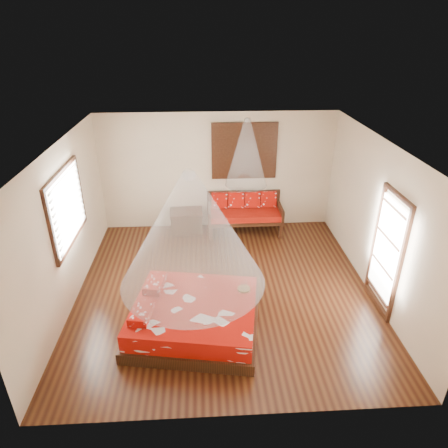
% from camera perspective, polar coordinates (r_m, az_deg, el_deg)
% --- Properties ---
extents(room, '(5.54, 5.54, 2.84)m').
position_cam_1_polar(room, '(6.99, 0.03, 0.00)').
color(room, black).
rests_on(room, ground).
extents(bed, '(2.33, 2.17, 0.64)m').
position_cam_1_polar(bed, '(6.73, -4.34, -12.99)').
color(bed, black).
rests_on(bed, floor).
extents(daybed, '(1.77, 0.79, 0.94)m').
position_cam_1_polar(daybed, '(9.56, 2.94, 1.83)').
color(daybed, black).
rests_on(daybed, floor).
extents(storage_chest, '(0.80, 0.60, 0.53)m').
position_cam_1_polar(storage_chest, '(9.69, -5.37, 0.45)').
color(storage_chest, black).
rests_on(storage_chest, floor).
extents(shutter_panel, '(1.52, 0.06, 1.32)m').
position_cam_1_polar(shutter_panel, '(9.39, 2.92, 10.35)').
color(shutter_panel, black).
rests_on(shutter_panel, wall_back).
extents(window_left, '(0.10, 1.74, 1.34)m').
position_cam_1_polar(window_left, '(7.42, -21.47, 2.22)').
color(window_left, black).
rests_on(window_left, wall_left).
extents(glazed_door, '(0.08, 1.02, 2.16)m').
position_cam_1_polar(glazed_door, '(7.30, 22.17, -3.88)').
color(glazed_door, black).
rests_on(glazed_door, floor).
extents(wine_tray, '(0.22, 0.22, 0.18)m').
position_cam_1_polar(wine_tray, '(6.85, 2.86, -9.02)').
color(wine_tray, brown).
rests_on(wine_tray, bed).
extents(mosquito_net_main, '(2.23, 2.23, 1.80)m').
position_cam_1_polar(mosquito_net_main, '(5.84, -4.70, -0.86)').
color(mosquito_net_main, white).
rests_on(mosquito_net_main, ceiling).
extents(mosquito_net_daybed, '(0.94, 0.94, 1.50)m').
position_cam_1_polar(mosquito_net_daybed, '(8.91, 3.25, 10.12)').
color(mosquito_net_daybed, white).
rests_on(mosquito_net_daybed, ceiling).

